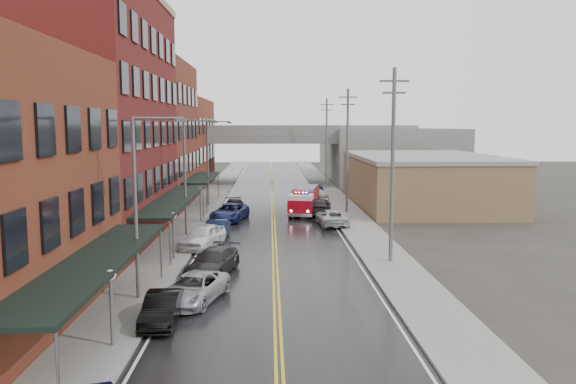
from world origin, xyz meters
name	(u,v)px	position (x,y,z in m)	size (l,w,h in m)	color
ground	(279,369)	(0.00, 0.00, 0.00)	(220.00, 220.00, 0.00)	#2D2B26
road	(273,222)	(0.00, 30.00, 0.01)	(11.00, 160.00, 0.02)	black
sidewalk_left	(191,222)	(-7.30, 30.00, 0.07)	(3.00, 160.00, 0.15)	slate
sidewalk_right	(355,221)	(7.30, 30.00, 0.07)	(3.00, 160.00, 0.15)	slate
curb_left	(209,222)	(-5.65, 30.00, 0.07)	(0.30, 160.00, 0.15)	gray
curb_right	(337,221)	(5.65, 30.00, 0.07)	(0.30, 160.00, 0.15)	gray
brick_building_b	(93,119)	(-13.30, 23.00, 9.00)	(9.00, 20.00, 18.00)	#5C1818
brick_building_c	(146,135)	(-13.30, 40.50, 7.50)	(9.00, 15.00, 15.00)	maroon
brick_building_far	(174,144)	(-13.30, 58.00, 6.00)	(9.00, 20.00, 12.00)	brown
tan_building	(423,182)	(16.00, 40.00, 2.50)	(14.00, 22.00, 5.00)	brown
right_far_block	(384,153)	(18.00, 70.00, 4.00)	(18.00, 30.00, 8.00)	slate
awning_0	(97,261)	(-7.49, 4.00, 2.99)	(2.60, 16.00, 3.09)	black
awning_1	(174,200)	(-7.49, 23.00, 2.99)	(2.60, 18.00, 3.09)	black
awning_2	(202,178)	(-7.49, 40.50, 2.99)	(2.60, 13.00, 3.09)	black
globe_lamp_0	(111,290)	(-6.40, 2.00, 2.31)	(0.44, 0.44, 3.12)	#59595B
globe_lamp_1	(173,225)	(-6.40, 16.00, 2.31)	(0.44, 0.44, 3.12)	#59595B
globe_lamp_2	(200,197)	(-6.40, 30.00, 2.31)	(0.44, 0.44, 3.12)	#59595B
street_lamp_0	(140,196)	(-6.55, 8.00, 5.19)	(2.64, 0.22, 9.00)	#59595B
street_lamp_1	(188,169)	(-6.55, 24.00, 5.19)	(2.64, 0.22, 9.00)	#59595B
street_lamp_2	(210,157)	(-6.55, 40.00, 5.19)	(2.64, 0.22, 9.00)	#59595B
utility_pole_0	(393,162)	(7.20, 15.00, 6.31)	(1.80, 0.24, 12.00)	#59595B
utility_pole_1	(347,148)	(7.20, 35.00, 6.31)	(1.80, 0.24, 12.00)	#59595B
utility_pole_2	(326,142)	(7.20, 55.00, 6.31)	(1.80, 0.24, 12.00)	#59595B
overpass	(272,143)	(0.00, 62.00, 5.99)	(40.00, 10.00, 7.50)	slate
fire_truck	(304,200)	(3.00, 34.31, 1.40)	(3.84, 7.36, 2.58)	#9C0716
parked_car_left_1	(162,309)	(-5.00, 4.70, 0.67)	(1.42, 4.08, 1.34)	black
parked_car_left_2	(194,288)	(-4.04, 7.65, 0.69)	(2.29, 4.96, 1.38)	#A0A1A7
parked_car_left_3	(213,262)	(-3.60, 12.84, 0.72)	(2.02, 4.97, 1.44)	#252528
parked_car_left_4	(203,236)	(-5.00, 19.68, 0.83)	(1.97, 4.89, 1.67)	white
parked_car_left_5	(216,230)	(-4.35, 22.80, 0.70)	(1.48, 4.26, 1.40)	#0E1633
parked_car_left_6	(230,212)	(-3.93, 30.94, 0.77)	(2.55, 5.52, 1.53)	#151C51
parked_car_left_7	(236,207)	(-3.60, 34.80, 0.69)	(1.93, 4.74, 1.38)	black
parked_car_right_0	(332,217)	(5.00, 28.20, 0.71)	(2.35, 5.09, 1.41)	#B3B4BB
parked_car_right_1	(319,207)	(4.43, 34.14, 0.77)	(2.15, 5.29, 1.54)	black
parked_car_right_2	(317,195)	(4.91, 42.94, 0.79)	(1.87, 4.64, 1.58)	silver
parked_car_right_3	(314,191)	(4.96, 47.80, 0.69)	(1.45, 4.16, 1.37)	black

